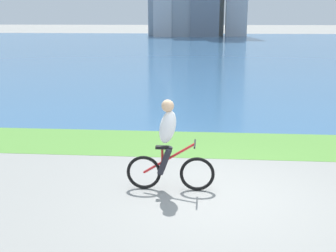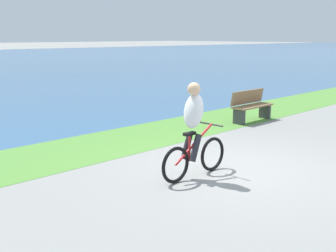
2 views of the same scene
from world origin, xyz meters
name	(u,v)px [view 1 (image 1 of 2)]	position (x,y,z in m)	size (l,w,h in m)	color
ground_plane	(219,197)	(0.00, 0.00, 0.00)	(300.00, 300.00, 0.00)	gray
grass_strip_bayside	(216,144)	(0.00, 3.27, 0.00)	(120.00, 2.29, 0.01)	#59933D
bay_water_surface	(209,47)	(0.00, 38.72, 0.00)	(300.00, 68.62, 0.00)	#386693
cyclist_lead	(168,146)	(-0.92, 0.27, 0.83)	(1.60, 0.52, 1.67)	black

